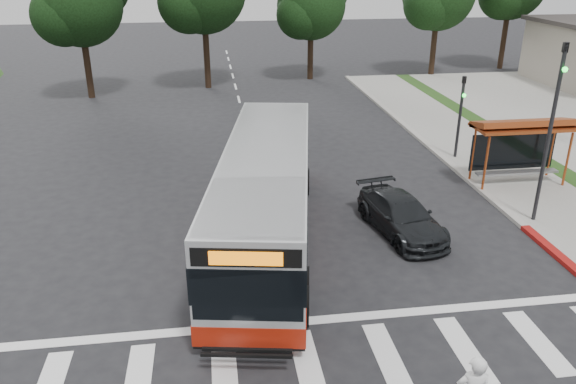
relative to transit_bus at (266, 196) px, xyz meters
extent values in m
plane|color=black|center=(0.27, -1.56, -1.63)|extent=(140.00, 140.00, 0.00)
cube|color=gray|center=(11.27, 6.44, -1.57)|extent=(4.00, 40.00, 0.12)
cube|color=#9E9991|center=(9.27, 6.44, -1.55)|extent=(0.30, 40.00, 0.15)
cube|color=maroon|center=(9.27, -3.56, -1.55)|extent=(0.32, 6.00, 0.15)
cube|color=silver|center=(0.27, -6.56, -1.62)|extent=(18.00, 2.60, 0.01)
cylinder|color=#983E19|center=(9.27, 2.84, -0.36)|extent=(0.10, 0.10, 2.30)
cylinder|color=#983E19|center=(12.87, 2.84, -0.36)|extent=(0.10, 0.10, 2.30)
cylinder|color=#983E19|center=(9.27, 4.04, -0.36)|extent=(0.10, 0.10, 2.30)
cylinder|color=#983E19|center=(12.87, 4.04, -0.36)|extent=(0.10, 0.10, 2.30)
cube|color=#983E19|center=(11.07, 3.44, 0.94)|extent=(4.20, 1.60, 0.12)
cube|color=#983E19|center=(11.07, 3.49, 1.09)|extent=(4.20, 1.32, 0.51)
cube|color=black|center=(11.07, 4.04, -0.31)|extent=(3.80, 0.06, 1.60)
cube|color=gray|center=(11.07, 3.44, -1.06)|extent=(3.60, 0.40, 0.08)
cylinder|color=black|center=(9.87, -0.06, 1.62)|extent=(0.14, 0.14, 6.50)
imported|color=black|center=(9.87, -0.06, 4.37)|extent=(0.16, 0.20, 1.00)
sphere|color=#19E533|center=(9.87, -0.24, 4.02)|extent=(0.18, 0.18, 0.18)
cylinder|color=black|center=(9.87, 6.94, 0.37)|extent=(0.14, 0.14, 4.00)
imported|color=black|center=(9.87, 6.94, 1.87)|extent=(0.16, 0.20, 1.00)
sphere|color=#19E533|center=(9.87, 6.76, 1.52)|extent=(0.18, 0.18, 0.18)
cylinder|color=black|center=(16.27, 26.44, 0.67)|extent=(0.44, 0.44, 4.40)
sphere|color=black|center=(15.29, 25.74, 3.97)|extent=(3.92, 3.92, 3.92)
cylinder|color=black|center=(23.27, 28.44, 0.79)|extent=(0.44, 0.44, 4.84)
cylinder|color=black|center=(-1.73, 24.44, 0.79)|extent=(0.44, 0.44, 4.84)
sphere|color=black|center=(-2.78, 23.69, 4.42)|extent=(4.20, 4.20, 4.20)
cylinder|color=black|center=(6.27, 26.44, 0.35)|extent=(0.44, 0.44, 3.96)
sphere|color=black|center=(6.27, 26.44, 3.95)|extent=(5.20, 5.20, 5.20)
sphere|color=black|center=(5.36, 25.79, 3.32)|extent=(3.64, 3.64, 3.64)
cylinder|color=black|center=(-9.73, 22.44, 0.57)|extent=(0.44, 0.44, 4.40)
sphere|color=black|center=(-9.73, 22.44, 4.57)|extent=(5.60, 5.60, 5.60)
sphere|color=black|center=(-10.71, 21.74, 3.87)|extent=(3.92, 3.92, 3.92)
imported|color=black|center=(4.75, -0.13, -0.98)|extent=(2.56, 4.71, 1.30)
camera|label=1|loc=(-1.73, -17.23, 7.53)|focal=35.00mm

